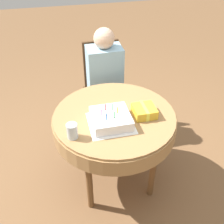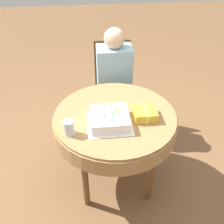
# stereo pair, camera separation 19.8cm
# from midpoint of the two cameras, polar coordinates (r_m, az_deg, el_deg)

# --- Properties ---
(ground_plane) EXTENTS (12.00, 12.00, 0.00)m
(ground_plane) POSITION_cam_midpoint_polar(r_m,az_deg,el_deg) (2.55, -1.86, -13.81)
(ground_plane) COLOR brown
(dining_table) EXTENTS (0.97, 0.97, 0.73)m
(dining_table) POSITION_cam_midpoint_polar(r_m,az_deg,el_deg) (2.09, -2.21, -2.57)
(dining_table) COLOR #9E7547
(dining_table) RESTS_ON ground_plane
(chair) EXTENTS (0.42, 0.42, 0.97)m
(chair) POSITION_cam_midpoint_polar(r_m,az_deg,el_deg) (2.83, -3.89, 5.74)
(chair) COLOR #4C331E
(chair) RESTS_ON ground_plane
(person) EXTENTS (0.34, 0.34, 1.16)m
(person) POSITION_cam_midpoint_polar(r_m,az_deg,el_deg) (2.65, -3.67, 8.10)
(person) COLOR #DBB293
(person) RESTS_ON ground_plane
(napkin) EXTENTS (0.33, 0.33, 0.00)m
(napkin) POSITION_cam_midpoint_polar(r_m,az_deg,el_deg) (1.95, -3.17, -2.54)
(napkin) COLOR white
(napkin) RESTS_ON dining_table
(birthday_cake) EXTENTS (0.28, 0.28, 0.14)m
(birthday_cake) POSITION_cam_midpoint_polar(r_m,az_deg,el_deg) (1.92, -3.21, -1.58)
(birthday_cake) COLOR white
(birthday_cake) RESTS_ON dining_table
(drinking_glass) EXTENTS (0.08, 0.08, 0.11)m
(drinking_glass) POSITION_cam_midpoint_polar(r_m,az_deg,el_deg) (1.83, -11.74, -4.19)
(drinking_glass) COLOR silver
(drinking_glass) RESTS_ON dining_table
(gift_box) EXTENTS (0.17, 0.17, 0.08)m
(gift_box) POSITION_cam_midpoint_polar(r_m,az_deg,el_deg) (2.01, 4.27, 0.09)
(gift_box) COLOR gold
(gift_box) RESTS_ON dining_table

